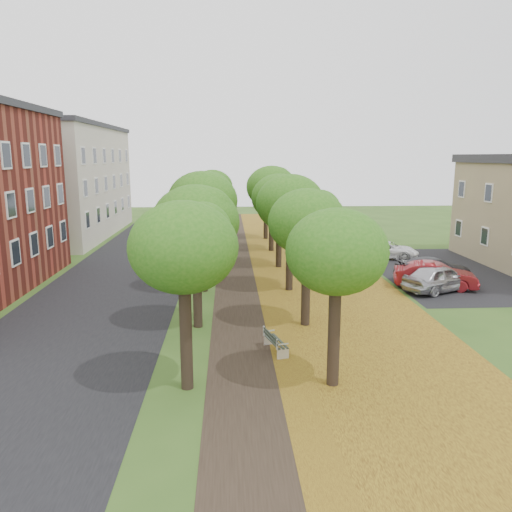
{
  "coord_description": "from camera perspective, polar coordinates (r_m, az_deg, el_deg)",
  "views": [
    {
      "loc": [
        -0.79,
        -15.27,
        7.45
      ],
      "look_at": [
        0.57,
        9.4,
        2.5
      ],
      "focal_mm": 35.0,
      "sensor_mm": 36.0,
      "label": 1
    }
  ],
  "objects": [
    {
      "name": "leaf_verge",
      "position": [
        31.71,
        7.46,
        -2.35
      ],
      "size": [
        7.5,
        70.0,
        0.01
      ],
      "primitive_type": "cube",
      "color": "#A1811D",
      "rests_on": "ground"
    },
    {
      "name": "car_white",
      "position": [
        38.36,
        14.8,
        0.69
      ],
      "size": [
        4.93,
        3.61,
        1.25
      ],
      "primitive_type": "imported",
      "rotation": [
        0.0,
        0.0,
        1.18
      ],
      "color": "white",
      "rests_on": "ground"
    },
    {
      "name": "ground",
      "position": [
        17.01,
        -0.18,
        -14.64
      ],
      "size": [
        120.0,
        120.0,
        0.0
      ],
      "primitive_type": "plane",
      "color": "#2D4C19",
      "rests_on": "ground"
    },
    {
      "name": "parking_lot",
      "position": [
        35.18,
        20.9,
        -1.65
      ],
      "size": [
        9.0,
        16.0,
        0.01
      ],
      "primitive_type": "cube",
      "color": "black",
      "rests_on": "ground"
    },
    {
      "name": "footpath",
      "position": [
        31.18,
        -1.62,
        -2.49
      ],
      "size": [
        3.2,
        70.0,
        0.01
      ],
      "primitive_type": "cube",
      "color": "black",
      "rests_on": "ground"
    },
    {
      "name": "tree_row_east",
      "position": [
        30.59,
        3.24,
        6.12
      ],
      "size": [
        3.56,
        33.56,
        6.24
      ],
      "color": "black",
      "rests_on": "ground"
    },
    {
      "name": "bench",
      "position": [
        19.57,
        2.15,
        -9.76
      ],
      "size": [
        0.89,
        1.74,
        0.79
      ],
      "rotation": [
        0.0,
        0.0,
        1.83
      ],
      "color": "#252E27",
      "rests_on": "ground"
    },
    {
      "name": "car_grey",
      "position": [
        32.31,
        19.62,
        -1.4
      ],
      "size": [
        5.14,
        2.85,
        1.41
      ],
      "primitive_type": "imported",
      "rotation": [
        0.0,
        0.0,
        1.76
      ],
      "color": "#343439",
      "rests_on": "ground"
    },
    {
      "name": "building_cream",
      "position": [
        50.97,
        -21.92,
        8.0
      ],
      "size": [
        10.3,
        20.3,
        10.4
      ],
      "color": "beige",
      "rests_on": "ground"
    },
    {
      "name": "car_red",
      "position": [
        30.36,
        19.8,
        -2.1
      ],
      "size": [
        4.82,
        2.77,
        1.5
      ],
      "primitive_type": "imported",
      "rotation": [
        0.0,
        0.0,
        1.3
      ],
      "color": "maroon",
      "rests_on": "ground"
    },
    {
      "name": "tree_row_west",
      "position": [
        30.43,
        -5.83,
        6.05
      ],
      "size": [
        3.56,
        33.56,
        6.24
      ],
      "color": "black",
      "rests_on": "ground"
    },
    {
      "name": "car_silver",
      "position": [
        29.78,
        20.28,
        -2.36
      ],
      "size": [
        4.85,
        3.5,
        1.53
      ],
      "primitive_type": "imported",
      "rotation": [
        0.0,
        0.0,
        2.0
      ],
      "color": "#B8B7BD",
      "rests_on": "ground"
    },
    {
      "name": "street_asphalt",
      "position": [
        31.89,
        -15.23,
        -2.59
      ],
      "size": [
        8.0,
        70.0,
        0.01
      ],
      "primitive_type": "cube",
      "color": "black",
      "rests_on": "ground"
    }
  ]
}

